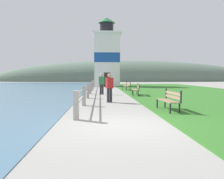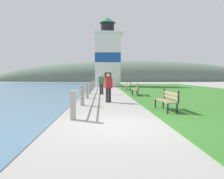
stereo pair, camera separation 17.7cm
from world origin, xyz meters
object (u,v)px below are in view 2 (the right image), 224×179
object	(u,v)px
park_bench_far	(127,85)
person_by_railing	(108,87)
park_bench_midway	(136,89)
lighthouse	(108,57)
park_bench_near	(167,99)
person_strolling	(101,83)

from	to	relation	value
park_bench_far	person_by_railing	size ratio (longest dim) A/B	1.20
park_bench_midway	person_by_railing	xyz separation A→B (m)	(-2.21, -3.93, 0.36)
park_bench_far	lighthouse	world-z (taller)	lighthouse
lighthouse	person_by_railing	distance (m)	20.21
lighthouse	park_bench_far	bearing A→B (deg)	-79.52
park_bench_near	lighthouse	bearing A→B (deg)	-88.34
park_bench_near	person_by_railing	xyz separation A→B (m)	(-2.38, 3.44, 0.36)
park_bench_near	person_by_railing	size ratio (longest dim) A/B	1.01
park_bench_near	person_strolling	bearing A→B (deg)	-75.63
park_bench_near	park_bench_midway	xyz separation A→B (m)	(-0.18, 7.37, 0.00)
park_bench_far	lighthouse	size ratio (longest dim) A/B	0.20
park_bench_midway	park_bench_far	xyz separation A→B (m)	(0.07, 6.20, 0.00)
park_bench_near	lighthouse	xyz separation A→B (m)	(-1.92, 23.34, 3.82)
person_strolling	person_by_railing	xyz separation A→B (m)	(0.41, -5.45, -0.03)
park_bench_far	person_strolling	xyz separation A→B (m)	(-2.68, -4.67, 0.38)
park_bench_midway	park_bench_far	bearing A→B (deg)	-84.13
lighthouse	person_strolling	world-z (taller)	lighthouse
park_bench_near	park_bench_midway	size ratio (longest dim) A/B	0.92
park_bench_near	lighthouse	world-z (taller)	lighthouse
park_bench_near	person_strolling	world-z (taller)	person_strolling
park_bench_near	park_bench_midway	distance (m)	7.37
lighthouse	park_bench_near	bearing A→B (deg)	-85.30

